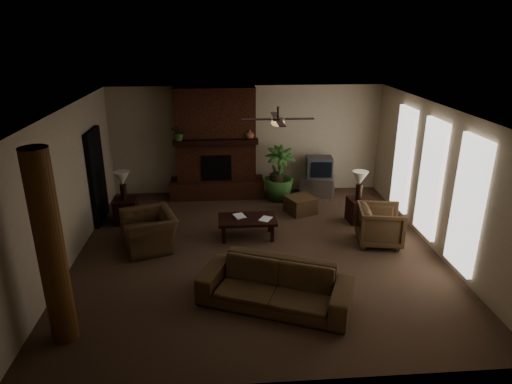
{
  "coord_description": "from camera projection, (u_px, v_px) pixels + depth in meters",
  "views": [
    {
      "loc": [
        -0.65,
        -7.89,
        4.18
      ],
      "look_at": [
        0.0,
        0.4,
        1.1
      ],
      "focal_mm": 31.42,
      "sensor_mm": 36.0,
      "label": 1
    }
  ],
  "objects": [
    {
      "name": "floor_plant",
      "position": [
        279.0,
        185.0,
        11.39
      ],
      "size": [
        1.11,
        1.54,
        0.77
      ],
      "primitive_type": "imported",
      "rotation": [
        0.0,
        0.0,
        0.27
      ],
      "color": "#2F5321",
      "rests_on": "ground"
    },
    {
      "name": "fireplace",
      "position": [
        216.0,
        153.0,
        11.43
      ],
      "size": [
        2.4,
        0.7,
        2.8
      ],
      "color": "#4E2415",
      "rests_on": "ground"
    },
    {
      "name": "doorway",
      "position": [
        97.0,
        177.0,
        9.94
      ],
      "size": [
        0.1,
        1.0,
        2.1
      ],
      "primitive_type": "cube",
      "color": "black",
      "rests_on": "ground"
    },
    {
      "name": "armchair_left",
      "position": [
        149.0,
        225.0,
        8.87
      ],
      "size": [
        1.05,
        1.29,
        0.97
      ],
      "primitive_type": "imported",
      "rotation": [
        0.0,
        0.0,
        -1.23
      ],
      "color": "#4C3720",
      "rests_on": "ground"
    },
    {
      "name": "side_table_left",
      "position": [
        126.0,
        211.0,
        10.09
      ],
      "size": [
        0.53,
        0.53,
        0.55
      ],
      "primitive_type": "cube",
      "rotation": [
        0.0,
        0.0,
        0.07
      ],
      "color": "black",
      "rests_on": "ground"
    },
    {
      "name": "floor_vase",
      "position": [
        276.0,
        184.0,
        11.34
      ],
      "size": [
        0.34,
        0.34,
        0.77
      ],
      "color": "black",
      "rests_on": "ground"
    },
    {
      "name": "tv_stand",
      "position": [
        317.0,
        186.0,
        11.75
      ],
      "size": [
        0.97,
        0.78,
        0.5
      ],
      "primitive_type": "cube",
      "rotation": [
        0.0,
        0.0,
        -0.38
      ],
      "color": "#AFAFB1",
      "rests_on": "ground"
    },
    {
      "name": "book_b",
      "position": [
        261.0,
        212.0,
        9.24
      ],
      "size": [
        0.2,
        0.12,
        0.29
      ],
      "primitive_type": "imported",
      "rotation": [
        0.0,
        0.0,
        -0.51
      ],
      "color": "#999999",
      "rests_on": "coffee_table"
    },
    {
      "name": "coffee_table",
      "position": [
        247.0,
        221.0,
        9.34
      ],
      "size": [
        1.2,
        0.7,
        0.43
      ],
      "color": "black",
      "rests_on": "ground"
    },
    {
      "name": "room_shell",
      "position": [
        258.0,
        184.0,
        8.39
      ],
      "size": [
        7.0,
        7.0,
        7.0
      ],
      "color": "#4A3425",
      "rests_on": "ground"
    },
    {
      "name": "log_column",
      "position": [
        51.0,
        250.0,
        5.93
      ],
      "size": [
        0.36,
        0.36,
        2.8
      ],
      "primitive_type": "cylinder",
      "color": "brown",
      "rests_on": "ground"
    },
    {
      "name": "book_a",
      "position": [
        235.0,
        211.0,
        9.3
      ],
      "size": [
        0.21,
        0.1,
        0.29
      ],
      "primitive_type": "imported",
      "rotation": [
        0.0,
        0.0,
        0.33
      ],
      "color": "#999999",
      "rests_on": "coffee_table"
    },
    {
      "name": "windows",
      "position": [
        431.0,
        179.0,
        8.85
      ],
      "size": [
        0.08,
        3.65,
        2.35
      ],
      "color": "white",
      "rests_on": "ground"
    },
    {
      "name": "mantel_vase",
      "position": [
        250.0,
        134.0,
        11.1
      ],
      "size": [
        0.22,
        0.23,
        0.22
      ],
      "primitive_type": "imported",
      "rotation": [
        0.0,
        0.0,
        0.02
      ],
      "color": "brown",
      "rests_on": "fireplace"
    },
    {
      "name": "ottoman",
      "position": [
        300.0,
        205.0,
        10.63
      ],
      "size": [
        0.79,
        0.79,
        0.4
      ],
      "primitive_type": "cube",
      "rotation": [
        0.0,
        0.0,
        0.4
      ],
      "color": "#4C3720",
      "rests_on": "ground"
    },
    {
      "name": "tv",
      "position": [
        319.0,
        167.0,
        11.6
      ],
      "size": [
        0.69,
        0.58,
        0.52
      ],
      "color": "#3B3B3D",
      "rests_on": "tv_stand"
    },
    {
      "name": "lamp_right",
      "position": [
        360.0,
        180.0,
        9.86
      ],
      "size": [
        0.37,
        0.37,
        0.65
      ],
      "color": "black",
      "rests_on": "side_table_right"
    },
    {
      "name": "ceiling_fan",
      "position": [
        278.0,
        121.0,
        8.31
      ],
      "size": [
        1.35,
        1.35,
        0.37
      ],
      "color": "black",
      "rests_on": "ceiling"
    },
    {
      "name": "armchair_right",
      "position": [
        380.0,
        224.0,
        9.04
      ],
      "size": [
        0.93,
        0.98,
        0.88
      ],
      "primitive_type": "imported",
      "rotation": [
        0.0,
        0.0,
        1.4
      ],
      "color": "#4C3720",
      "rests_on": "ground"
    },
    {
      "name": "lamp_left",
      "position": [
        122.0,
        180.0,
        9.84
      ],
      "size": [
        0.38,
        0.38,
        0.65
      ],
      "color": "black",
      "rests_on": "side_table_left"
    },
    {
      "name": "side_table_right",
      "position": [
        359.0,
        210.0,
        10.14
      ],
      "size": [
        0.54,
        0.54,
        0.55
      ],
      "primitive_type": "cube",
      "rotation": [
        0.0,
        0.0,
        0.09
      ],
      "color": "black",
      "rests_on": "ground"
    },
    {
      "name": "sofa",
      "position": [
        275.0,
        279.0,
        7.02
      ],
      "size": [
        2.46,
        1.55,
        0.93
      ],
      "primitive_type": "imported",
      "rotation": [
        0.0,
        0.0,
        -0.4
      ],
      "color": "#4C3720",
      "rests_on": "ground"
    },
    {
      "name": "mantel_plant",
      "position": [
        179.0,
        134.0,
        10.9
      ],
      "size": [
        0.43,
        0.47,
        0.33
      ],
      "primitive_type": "imported",
      "rotation": [
        0.0,
        0.0,
        -0.14
      ],
      "color": "#2F5321",
      "rests_on": "fireplace"
    }
  ]
}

